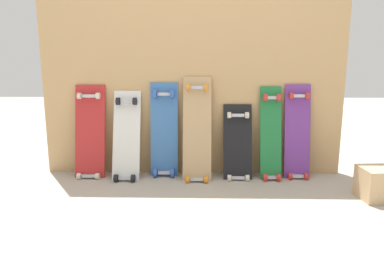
{
  "coord_description": "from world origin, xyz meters",
  "views": [
    {
      "loc": [
        0.06,
        -2.71,
        0.91
      ],
      "look_at": [
        0.0,
        -0.07,
        0.4
      ],
      "focal_mm": 32.62,
      "sensor_mm": 36.0,
      "label": 1
    }
  ],
  "objects_px": {
    "skateboard_natural": "(197,133)",
    "wooden_crate": "(377,184)",
    "skateboard_white": "(126,140)",
    "skateboard_blue": "(164,133)",
    "skateboard_green": "(271,137)",
    "skateboard_purple": "(297,136)",
    "skateboard_red": "(90,136)",
    "skateboard_black": "(238,146)"
  },
  "relations": [
    {
      "from": "skateboard_red",
      "to": "skateboard_black",
      "type": "relative_size",
      "value": 1.23
    },
    {
      "from": "skateboard_purple",
      "to": "skateboard_blue",
      "type": "bearing_deg",
      "value": 179.23
    },
    {
      "from": "skateboard_purple",
      "to": "skateboard_black",
      "type": "bearing_deg",
      "value": -176.77
    },
    {
      "from": "skateboard_purple",
      "to": "wooden_crate",
      "type": "bearing_deg",
      "value": -47.99
    },
    {
      "from": "skateboard_red",
      "to": "skateboard_green",
      "type": "xyz_separation_m",
      "value": [
        1.42,
        -0.01,
        -0.0
      ]
    },
    {
      "from": "skateboard_red",
      "to": "skateboard_natural",
      "type": "bearing_deg",
      "value": -2.22
    },
    {
      "from": "skateboard_purple",
      "to": "skateboard_red",
      "type": "bearing_deg",
      "value": -179.46
    },
    {
      "from": "skateboard_white",
      "to": "skateboard_natural",
      "type": "height_order",
      "value": "skateboard_natural"
    },
    {
      "from": "skateboard_natural",
      "to": "wooden_crate",
      "type": "distance_m",
      "value": 1.29
    },
    {
      "from": "skateboard_black",
      "to": "skateboard_purple",
      "type": "bearing_deg",
      "value": 3.23
    },
    {
      "from": "skateboard_purple",
      "to": "wooden_crate",
      "type": "height_order",
      "value": "skateboard_purple"
    },
    {
      "from": "skateboard_red",
      "to": "skateboard_purple",
      "type": "xyz_separation_m",
      "value": [
        1.63,
        0.02,
        0.0
      ]
    },
    {
      "from": "wooden_crate",
      "to": "skateboard_blue",
      "type": "bearing_deg",
      "value": 162.06
    },
    {
      "from": "skateboard_natural",
      "to": "skateboard_blue",
      "type": "bearing_deg",
      "value": 166.57
    },
    {
      "from": "skateboard_blue",
      "to": "skateboard_purple",
      "type": "bearing_deg",
      "value": -0.77
    },
    {
      "from": "skateboard_red",
      "to": "skateboard_natural",
      "type": "distance_m",
      "value": 0.85
    },
    {
      "from": "skateboard_natural",
      "to": "wooden_crate",
      "type": "height_order",
      "value": "skateboard_natural"
    },
    {
      "from": "skateboard_blue",
      "to": "skateboard_black",
      "type": "height_order",
      "value": "skateboard_blue"
    },
    {
      "from": "skateboard_blue",
      "to": "skateboard_natural",
      "type": "relative_size",
      "value": 0.93
    },
    {
      "from": "skateboard_white",
      "to": "skateboard_green",
      "type": "bearing_deg",
      "value": 1.25
    },
    {
      "from": "skateboard_white",
      "to": "skateboard_blue",
      "type": "distance_m",
      "value": 0.3
    },
    {
      "from": "skateboard_red",
      "to": "wooden_crate",
      "type": "relative_size",
      "value": 3.7
    },
    {
      "from": "skateboard_blue",
      "to": "skateboard_purple",
      "type": "relative_size",
      "value": 1.0
    },
    {
      "from": "skateboard_white",
      "to": "wooden_crate",
      "type": "relative_size",
      "value": 3.48
    },
    {
      "from": "wooden_crate",
      "to": "skateboard_natural",
      "type": "bearing_deg",
      "value": 161.11
    },
    {
      "from": "wooden_crate",
      "to": "skateboard_purple",
      "type": "bearing_deg",
      "value": 132.01
    },
    {
      "from": "skateboard_blue",
      "to": "skateboard_natural",
      "type": "height_order",
      "value": "skateboard_natural"
    },
    {
      "from": "skateboard_white",
      "to": "skateboard_blue",
      "type": "xyz_separation_m",
      "value": [
        0.29,
        0.06,
        0.04
      ]
    },
    {
      "from": "skateboard_natural",
      "to": "skateboard_purple",
      "type": "relative_size",
      "value": 1.08
    },
    {
      "from": "skateboard_blue",
      "to": "wooden_crate",
      "type": "xyz_separation_m",
      "value": [
        1.46,
        -0.47,
        -0.23
      ]
    },
    {
      "from": "skateboard_natural",
      "to": "wooden_crate",
      "type": "bearing_deg",
      "value": -18.89
    },
    {
      "from": "skateboard_white",
      "to": "skateboard_purple",
      "type": "xyz_separation_m",
      "value": [
        1.33,
        0.05,
        0.02
      ]
    },
    {
      "from": "skateboard_white",
      "to": "skateboard_black",
      "type": "relative_size",
      "value": 1.16
    },
    {
      "from": "skateboard_red",
      "to": "skateboard_blue",
      "type": "relative_size",
      "value": 0.99
    },
    {
      "from": "skateboard_red",
      "to": "skateboard_blue",
      "type": "xyz_separation_m",
      "value": [
        0.58,
        0.03,
        0.02
      ]
    },
    {
      "from": "skateboard_red",
      "to": "skateboard_purple",
      "type": "relative_size",
      "value": 0.99
    },
    {
      "from": "skateboard_white",
      "to": "skateboard_green",
      "type": "height_order",
      "value": "skateboard_green"
    },
    {
      "from": "skateboard_green",
      "to": "skateboard_purple",
      "type": "distance_m",
      "value": 0.21
    },
    {
      "from": "skateboard_red",
      "to": "wooden_crate",
      "type": "distance_m",
      "value": 2.1
    },
    {
      "from": "skateboard_white",
      "to": "skateboard_natural",
      "type": "bearing_deg",
      "value": -0.03
    },
    {
      "from": "skateboard_blue",
      "to": "skateboard_green",
      "type": "distance_m",
      "value": 0.84
    },
    {
      "from": "skateboard_green",
      "to": "skateboard_red",
      "type": "bearing_deg",
      "value": 179.68
    }
  ]
}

